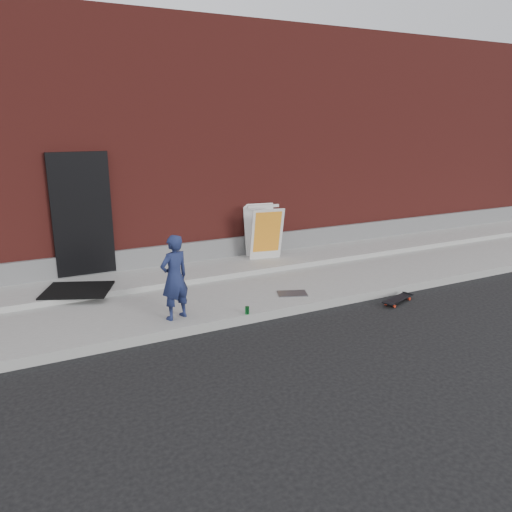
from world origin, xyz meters
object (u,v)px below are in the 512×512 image
soda_can (247,310)px  skateboard (398,299)px  child (174,277)px  pizza_sign (264,231)px

soda_can → skateboard: bearing=-7.8°
soda_can → child: bearing=161.8°
pizza_sign → soda_can: bearing=-122.6°
skateboard → pizza_sign: bearing=111.0°
child → soda_can: size_ratio=10.66×
child → pizza_sign: size_ratio=1.16×
child → skateboard: 3.90m
skateboard → soda_can: size_ratio=6.22×
skateboard → soda_can: soda_can is taller
child → soda_can: 1.24m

